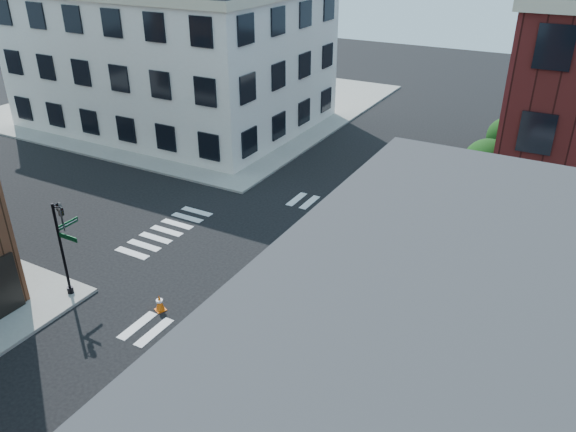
{
  "coord_description": "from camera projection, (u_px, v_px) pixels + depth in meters",
  "views": [
    {
      "loc": [
        11.84,
        -20.28,
        14.72
      ],
      "look_at": [
        0.29,
        0.53,
        2.5
      ],
      "focal_mm": 35.0,
      "sensor_mm": 36.0,
      "label": 1
    }
  ],
  "objects": [
    {
      "name": "box_truck",
      "position": [
        553.0,
        367.0,
        18.48
      ],
      "size": [
        7.96,
        2.55,
        3.58
      ],
      "rotation": [
        0.0,
        0.0,
        0.01
      ],
      "color": "white",
      "rests_on": "ground"
    },
    {
      "name": "tree_far",
      "position": [
        507.0,
        139.0,
        35.46
      ],
      "size": [
        2.43,
        2.43,
        4.07
      ],
      "color": "black",
      "rests_on": "ground"
    },
    {
      "name": "ground",
      "position": [
        278.0,
        264.0,
        27.61
      ],
      "size": [
        120.0,
        120.0,
        0.0
      ],
      "primitive_type": "plane",
      "color": "black",
      "rests_on": "ground"
    },
    {
      "name": "tree_near",
      "position": [
        488.0,
        166.0,
        30.66
      ],
      "size": [
        2.69,
        2.69,
        4.49
      ],
      "color": "black",
      "rests_on": "ground"
    },
    {
      "name": "sidewalk_nw",
      "position": [
        196.0,
        103.0,
        52.97
      ],
      "size": [
        30.0,
        30.0,
        0.15
      ],
      "primitive_type": "cube",
      "color": "gray",
      "rests_on": "ground"
    },
    {
      "name": "signal_pole",
      "position": [
        63.0,
        239.0,
        24.01
      ],
      "size": [
        1.29,
        1.24,
        4.6
      ],
      "color": "black",
      "rests_on": "ground"
    },
    {
      "name": "traffic_cone",
      "position": [
        160.0,
        303.0,
        24.11
      ],
      "size": [
        0.55,
        0.55,
        0.77
      ],
      "rotation": [
        0.0,
        0.0,
        -0.4
      ],
      "color": "#EF5D0A",
      "rests_on": "ground"
    },
    {
      "name": "building_nw",
      "position": [
        173.0,
        55.0,
        45.74
      ],
      "size": [
        22.0,
        16.0,
        11.0
      ],
      "primitive_type": "cube",
      "color": "silver",
      "rests_on": "ground"
    }
  ]
}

